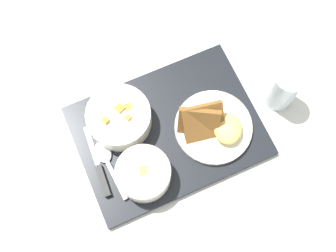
% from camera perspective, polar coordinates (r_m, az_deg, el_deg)
% --- Properties ---
extents(ground_plane, '(4.00, 4.00, 0.00)m').
position_cam_1_polar(ground_plane, '(0.96, -0.00, -0.83)').
color(ground_plane, silver).
extents(serving_tray, '(0.42, 0.31, 0.02)m').
position_cam_1_polar(serving_tray, '(0.95, -0.00, -0.70)').
color(serving_tray, black).
rests_on(serving_tray, ground_plane).
extents(bowl_salad, '(0.14, 0.14, 0.06)m').
position_cam_1_polar(bowl_salad, '(0.93, -6.64, 1.18)').
color(bowl_salad, silver).
rests_on(bowl_salad, serving_tray).
extents(bowl_soup, '(0.12, 0.12, 0.06)m').
position_cam_1_polar(bowl_soup, '(0.89, -3.35, -6.43)').
color(bowl_soup, silver).
rests_on(bowl_soup, serving_tray).
extents(plate_main, '(0.17, 0.17, 0.09)m').
position_cam_1_polar(plate_main, '(0.94, 6.08, -0.07)').
color(plate_main, silver).
rests_on(plate_main, serving_tray).
extents(knife, '(0.03, 0.17, 0.01)m').
position_cam_1_polar(knife, '(0.93, -9.07, -6.44)').
color(knife, silver).
rests_on(knife, serving_tray).
extents(spoon, '(0.04, 0.14, 0.01)m').
position_cam_1_polar(spoon, '(0.93, -8.38, -4.53)').
color(spoon, silver).
rests_on(spoon, serving_tray).
extents(glass_water, '(0.06, 0.06, 0.12)m').
position_cam_1_polar(glass_water, '(0.98, 15.29, 4.72)').
color(glass_water, silver).
rests_on(glass_water, ground_plane).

